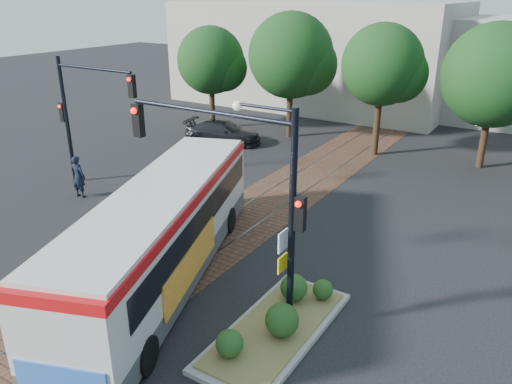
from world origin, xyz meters
TOP-DOWN VIEW (x-y plane):
  - ground at (0.00, 0.00)m, footprint 120.00×120.00m
  - trackbed at (0.00, 4.00)m, footprint 3.60×40.00m
  - tree_row at (1.21, 16.42)m, footprint 26.40×5.60m
  - warehouses at (-0.53, 28.75)m, footprint 40.00×13.00m
  - city_bus at (0.34, -0.38)m, footprint 6.36×11.82m
  - traffic_island at (4.82, -0.90)m, footprint 2.20×5.20m
  - signal_pole_main at (3.86, -0.81)m, footprint 5.49×0.46m
  - signal_pole_left at (-8.37, 4.00)m, footprint 4.99×0.34m
  - officer at (-7.60, 2.77)m, footprint 0.76×0.54m
  - parked_car at (-7.23, 13.38)m, footprint 5.01×2.84m

SIDE VIEW (x-z plane):
  - ground at x=0.00m, z-range 0.00..0.00m
  - trackbed at x=0.00m, z-range 0.00..0.02m
  - traffic_island at x=4.82m, z-range -0.24..0.89m
  - parked_car at x=-7.23m, z-range 0.00..1.37m
  - officer at x=-7.60m, z-range 0.00..1.94m
  - city_bus at x=0.34m, z-range 0.18..3.31m
  - warehouses at x=-0.53m, z-range -0.19..7.81m
  - signal_pole_left at x=-8.37m, z-range 0.86..6.86m
  - signal_pole_main at x=3.86m, z-range 1.16..7.16m
  - tree_row at x=1.21m, z-range 1.01..8.69m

